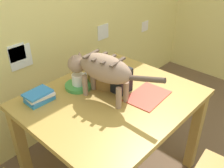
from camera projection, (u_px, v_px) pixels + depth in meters
dining_table at (112, 108)px, 1.71m from camera, size 1.10×0.93×0.74m
cat at (101, 69)px, 1.56m from camera, size 0.20×0.69×0.31m
saucer_bowl at (79, 86)px, 1.76m from camera, size 0.19×0.19×0.03m
coffee_mug at (78, 79)px, 1.73m from camera, size 0.13×0.09×0.08m
magazine at (148, 96)px, 1.66m from camera, size 0.31×0.23×0.01m
book_stack at (39, 96)px, 1.60m from camera, size 0.19×0.14×0.07m
wicker_basket at (109, 75)px, 1.82m from camera, size 0.31×0.31×0.09m
toaster at (116, 78)px, 1.71m from camera, size 0.12×0.20×0.18m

